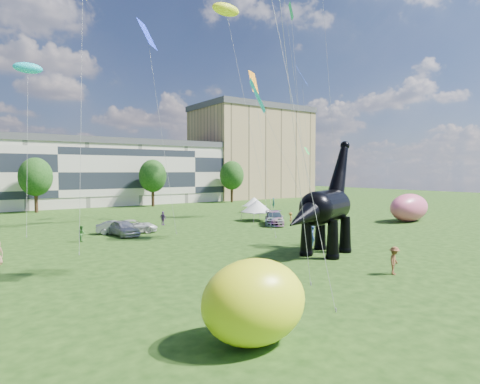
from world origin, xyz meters
TOP-DOWN VIEW (x-y plane):
  - ground at (0.00, 0.00)m, footprint 220.00×220.00m
  - terrace_row at (-8.00, 62.00)m, footprint 78.00×11.00m
  - apartment_block at (40.00, 65.00)m, footprint 28.00×18.00m
  - tree_mid_left at (-12.00, 53.00)m, footprint 5.20×5.20m
  - tree_mid_right at (8.00, 53.00)m, footprint 5.20×5.20m
  - tree_far_right at (26.00, 53.00)m, footprint 5.20×5.20m
  - dinosaur_sculpture at (2.12, 3.29)m, footprint 11.64×6.21m
  - car_silver at (-8.01, 21.79)m, footprint 2.45×4.99m
  - car_grey at (-8.16, 23.71)m, footprint 4.39×2.53m
  - car_white at (-6.41, 23.16)m, footprint 5.59×3.85m
  - car_dark at (10.33, 19.49)m, footprint 5.34×5.93m
  - gazebo_near at (11.03, 24.06)m, footprint 4.28×4.28m
  - gazebo_far at (17.44, 33.39)m, footprint 4.01×4.01m
  - inflatable_pink at (27.31, 11.95)m, footprint 7.78×4.49m
  - inflatable_yellow at (-12.31, -6.83)m, footprint 4.47×3.52m
  - visitors at (4.79, 16.06)m, footprint 45.64×42.31m
  - kites at (-10.62, 29.31)m, footprint 66.68×47.03m

SIDE VIEW (x-z plane):
  - ground at x=0.00m, z-range 0.00..0.00m
  - car_grey at x=-8.16m, z-range 0.00..1.37m
  - car_white at x=-6.41m, z-range 0.00..1.42m
  - car_silver at x=-8.01m, z-range 0.00..1.64m
  - car_dark at x=10.33m, z-range 0.00..1.66m
  - visitors at x=4.79m, z-range -0.05..1.81m
  - inflatable_yellow at x=-12.31m, z-range 0.00..3.33m
  - gazebo_far at x=17.44m, z-range 0.49..2.93m
  - inflatable_pink at x=27.31m, z-range 0.00..3.71m
  - gazebo_near at x=11.03m, z-range 0.57..3.41m
  - dinosaur_sculpture at x=2.12m, z-range -1.20..8.57m
  - terrace_row at x=-8.00m, z-range 0.00..12.00m
  - tree_mid_left at x=-12.00m, z-range 1.57..11.01m
  - tree_mid_right at x=8.00m, z-range 1.57..11.01m
  - tree_far_right at x=26.00m, z-range 1.57..11.01m
  - apartment_block at x=40.00m, z-range 0.00..22.00m
  - kites at x=-10.62m, z-range 11.15..38.21m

